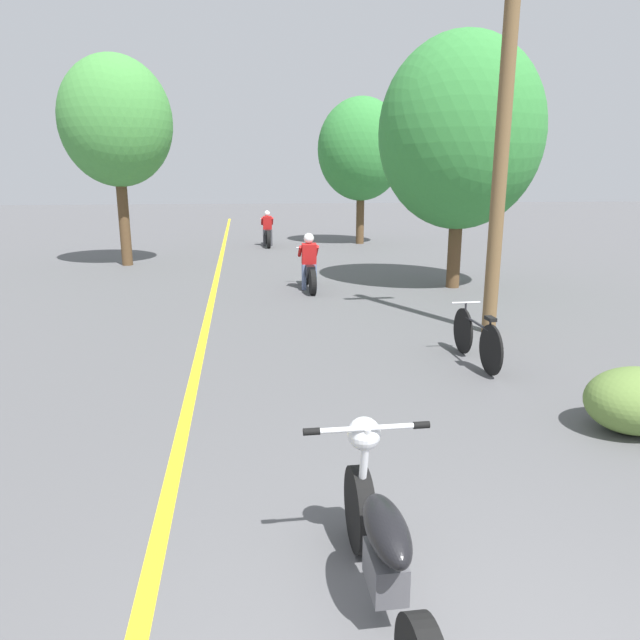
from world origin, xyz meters
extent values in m
cube|color=yellow|center=(-1.70, 12.98, 0.00)|extent=(0.14, 48.00, 0.01)
cylinder|color=brown|center=(3.23, 7.30, 3.02)|extent=(0.24, 0.24, 6.05)
cylinder|color=#513A23|center=(4.14, 11.44, 1.21)|extent=(0.32, 0.32, 2.42)
ellipsoid|color=#337F38|center=(4.14, 11.44, 3.64)|extent=(3.85, 3.47, 4.43)
cylinder|color=#513A23|center=(3.85, 21.28, 1.32)|extent=(0.32, 0.32, 2.63)
ellipsoid|color=#337F38|center=(3.85, 21.28, 3.73)|extent=(3.47, 3.13, 4.00)
cylinder|color=#513A23|center=(-4.52, 16.37, 1.60)|extent=(0.32, 0.32, 3.21)
ellipsoid|color=#42893D|center=(-4.52, 16.37, 4.23)|extent=(3.25, 2.92, 3.74)
ellipsoid|color=#5B7A38|center=(3.06, 3.24, 0.35)|extent=(1.10, 0.88, 0.70)
cylinder|color=black|center=(-0.23, 1.72, 0.31)|extent=(0.12, 0.62, 0.62)
ellipsoid|color=black|center=(-0.23, 0.98, 0.64)|extent=(0.24, 0.68, 0.23)
cube|color=#4C4C51|center=(-0.23, 0.98, 0.36)|extent=(0.20, 0.36, 0.24)
cylinder|color=silver|center=(-0.23, 1.63, 0.66)|extent=(0.06, 0.23, 0.72)
cylinder|color=silver|center=(-0.23, 1.54, 1.02)|extent=(0.74, 0.04, 0.04)
cylinder|color=black|center=(-0.60, 1.54, 1.02)|extent=(0.11, 0.05, 0.05)
cylinder|color=black|center=(0.14, 1.54, 1.02)|extent=(0.11, 0.05, 0.05)
sphere|color=silver|center=(-0.23, 1.63, 0.94)|extent=(0.23, 0.23, 0.23)
cylinder|color=black|center=(0.59, 12.36, 0.30)|extent=(0.12, 0.59, 0.59)
cylinder|color=black|center=(0.59, 10.97, 0.30)|extent=(0.12, 0.59, 0.59)
cube|color=black|center=(0.59, 11.67, 0.48)|extent=(0.20, 0.89, 0.28)
cylinder|color=silver|center=(0.59, 12.26, 0.94)|extent=(0.50, 0.03, 0.03)
cylinder|color=slate|center=(0.46, 11.62, 0.31)|extent=(0.11, 0.11, 0.62)
cylinder|color=slate|center=(0.72, 11.62, 0.31)|extent=(0.11, 0.11, 0.62)
cube|color=red|center=(0.59, 11.65, 0.86)|extent=(0.34, 0.27, 0.52)
cylinder|color=red|center=(0.39, 11.81, 0.91)|extent=(0.08, 0.41, 0.32)
cylinder|color=red|center=(0.79, 11.81, 0.91)|extent=(0.08, 0.41, 0.32)
sphere|color=white|center=(0.59, 11.69, 1.23)|extent=(0.24, 0.24, 0.24)
cylinder|color=black|center=(0.04, 21.70, 0.33)|extent=(0.12, 0.67, 0.67)
cylinder|color=black|center=(0.04, 20.18, 0.33)|extent=(0.12, 0.67, 0.67)
cube|color=black|center=(0.04, 20.94, 0.51)|extent=(0.20, 0.97, 0.28)
cylinder|color=silver|center=(0.04, 21.60, 1.02)|extent=(0.50, 0.03, 0.03)
cylinder|color=#38383D|center=(-0.09, 20.89, 0.33)|extent=(0.11, 0.11, 0.65)
cylinder|color=#38383D|center=(0.17, 20.89, 0.33)|extent=(0.11, 0.11, 0.65)
cube|color=red|center=(0.04, 20.92, 0.91)|extent=(0.34, 0.27, 0.54)
cylinder|color=red|center=(-0.16, 21.08, 0.96)|extent=(0.08, 0.42, 0.33)
cylinder|color=red|center=(0.24, 21.08, 0.96)|extent=(0.08, 0.42, 0.33)
sphere|color=white|center=(0.04, 20.96, 1.28)|extent=(0.22, 0.22, 0.22)
cylinder|color=black|center=(2.31, 6.18, 0.35)|extent=(0.04, 0.70, 0.70)
cylinder|color=black|center=(2.31, 5.18, 0.35)|extent=(0.04, 0.70, 0.70)
cylinder|color=black|center=(2.31, 5.68, 0.59)|extent=(0.04, 0.80, 0.04)
cylinder|color=black|center=(2.31, 5.26, 0.56)|extent=(0.03, 0.03, 0.42)
cube|color=black|center=(2.31, 5.26, 0.77)|extent=(0.10, 0.20, 0.05)
cylinder|color=black|center=(2.31, 6.13, 0.58)|extent=(0.03, 0.03, 0.45)
cylinder|color=silver|center=(2.31, 6.13, 0.80)|extent=(0.44, 0.03, 0.03)
camera|label=1|loc=(-1.02, -1.85, 2.62)|focal=32.00mm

